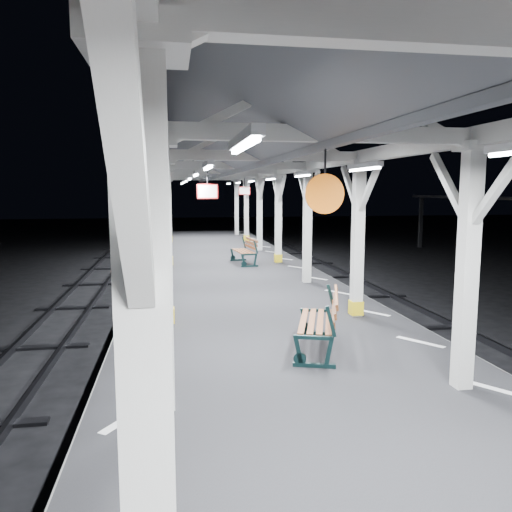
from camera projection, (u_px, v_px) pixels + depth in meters
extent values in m
plane|color=black|center=(286.00, 405.00, 8.63)|extent=(120.00, 120.00, 0.00)
cube|color=black|center=(286.00, 378.00, 8.56)|extent=(6.00, 50.00, 1.00)
cube|color=silver|center=(139.00, 357.00, 8.09)|extent=(1.00, 48.00, 0.01)
cube|color=silver|center=(420.00, 342.00, 8.90)|extent=(1.00, 48.00, 0.01)
cube|color=#2D2D33|center=(12.00, 420.00, 7.88)|extent=(0.08, 60.00, 0.16)
cube|color=beige|center=(148.00, 453.00, 2.09)|extent=(0.22, 0.22, 3.20)
cube|color=beige|center=(136.00, 39.00, 1.87)|extent=(0.40, 0.40, 0.12)
cube|color=beige|center=(147.00, 179.00, 2.48)|extent=(0.10, 0.99, 0.99)
cube|color=beige|center=(128.00, 171.00, 1.40)|extent=(0.10, 0.99, 0.99)
cube|color=beige|center=(163.00, 282.00, 6.00)|extent=(0.22, 0.22, 3.20)
cube|color=beige|center=(160.00, 141.00, 5.78)|extent=(0.40, 0.40, 0.12)
cube|color=beige|center=(162.00, 186.00, 6.39)|extent=(0.10, 0.99, 0.99)
cube|color=beige|center=(160.00, 185.00, 5.31)|extent=(0.10, 0.99, 0.99)
cube|color=beige|center=(166.00, 246.00, 9.91)|extent=(0.22, 0.22, 3.20)
cube|color=beige|center=(164.00, 161.00, 9.69)|extent=(0.40, 0.40, 0.12)
cube|color=yellow|center=(168.00, 315.00, 10.10)|extent=(0.26, 0.26, 0.30)
cube|color=beige|center=(165.00, 187.00, 10.30)|extent=(0.10, 0.99, 0.99)
cube|color=beige|center=(165.00, 187.00, 9.22)|extent=(0.10, 0.99, 0.99)
cube|color=beige|center=(168.00, 230.00, 13.82)|extent=(0.22, 0.22, 3.20)
cube|color=beige|center=(166.00, 169.00, 13.60)|extent=(0.40, 0.40, 0.12)
cube|color=beige|center=(167.00, 188.00, 14.21)|extent=(0.10, 0.99, 0.99)
cube|color=beige|center=(167.00, 188.00, 13.13)|extent=(0.10, 0.99, 0.99)
cube|color=beige|center=(168.00, 221.00, 17.73)|extent=(0.22, 0.22, 3.20)
cube|color=beige|center=(167.00, 174.00, 17.51)|extent=(0.40, 0.40, 0.12)
cube|color=yellow|center=(169.00, 261.00, 17.92)|extent=(0.26, 0.26, 0.30)
cube|color=beige|center=(168.00, 189.00, 18.12)|extent=(0.10, 0.99, 0.99)
cube|color=beige|center=(168.00, 188.00, 17.04)|extent=(0.10, 0.99, 0.99)
cube|color=beige|center=(169.00, 216.00, 21.64)|extent=(0.22, 0.22, 3.20)
cube|color=beige|center=(168.00, 177.00, 21.42)|extent=(0.40, 0.40, 0.12)
cube|color=beige|center=(168.00, 189.00, 22.03)|extent=(0.10, 0.99, 0.99)
cube|color=beige|center=(168.00, 189.00, 20.95)|extent=(0.10, 0.99, 0.99)
cube|color=beige|center=(169.00, 212.00, 25.55)|extent=(0.22, 0.22, 3.20)
cube|color=beige|center=(169.00, 179.00, 25.33)|extent=(0.40, 0.40, 0.12)
cube|color=yellow|center=(170.00, 239.00, 25.74)|extent=(0.26, 0.26, 0.30)
cube|color=beige|center=(169.00, 189.00, 25.94)|extent=(0.10, 0.99, 0.99)
cube|color=beige|center=(169.00, 189.00, 24.86)|extent=(0.10, 0.99, 0.99)
cube|color=beige|center=(170.00, 209.00, 29.46)|extent=(0.22, 0.22, 3.20)
cube|color=beige|center=(169.00, 180.00, 29.24)|extent=(0.40, 0.40, 0.12)
cube|color=beige|center=(169.00, 189.00, 29.85)|extent=(0.10, 0.99, 0.99)
cube|color=beige|center=(169.00, 189.00, 28.77)|extent=(0.10, 0.99, 0.99)
cube|color=beige|center=(467.00, 273.00, 6.66)|extent=(0.22, 0.22, 3.20)
cube|color=beige|center=(474.00, 146.00, 6.44)|extent=(0.40, 0.40, 0.12)
cube|color=beige|center=(449.00, 186.00, 7.05)|extent=(0.10, 0.99, 0.99)
cube|color=beige|center=(499.00, 186.00, 5.97)|extent=(0.10, 0.99, 0.99)
cube|color=beige|center=(358.00, 242.00, 10.57)|extent=(0.22, 0.22, 3.20)
cube|color=beige|center=(360.00, 163.00, 10.35)|extent=(0.40, 0.40, 0.12)
cube|color=yellow|center=(356.00, 308.00, 10.76)|extent=(0.26, 0.26, 0.30)
cube|color=beige|center=(350.00, 188.00, 10.96)|extent=(0.10, 0.99, 0.99)
cube|color=beige|center=(369.00, 187.00, 9.88)|extent=(0.10, 0.99, 0.99)
cube|color=beige|center=(307.00, 228.00, 14.48)|extent=(0.22, 0.22, 3.20)
cube|color=beige|center=(308.00, 170.00, 14.26)|extent=(0.40, 0.40, 0.12)
cube|color=beige|center=(303.00, 188.00, 14.87)|extent=(0.10, 0.99, 0.99)
cube|color=beige|center=(313.00, 188.00, 13.79)|extent=(0.10, 0.99, 0.99)
cube|color=beige|center=(278.00, 220.00, 18.39)|extent=(0.22, 0.22, 3.20)
cube|color=beige|center=(279.00, 175.00, 18.17)|extent=(0.40, 0.40, 0.12)
cube|color=yellow|center=(278.00, 258.00, 18.58)|extent=(0.26, 0.26, 0.30)
cube|color=beige|center=(275.00, 189.00, 18.78)|extent=(0.10, 0.99, 0.99)
cube|color=beige|center=(282.00, 189.00, 17.70)|extent=(0.10, 0.99, 0.99)
cube|color=beige|center=(260.00, 215.00, 22.30)|extent=(0.22, 0.22, 3.20)
cube|color=beige|center=(260.00, 177.00, 22.08)|extent=(0.40, 0.40, 0.12)
cube|color=beige|center=(258.00, 189.00, 22.69)|extent=(0.10, 0.99, 0.99)
cube|color=beige|center=(262.00, 189.00, 21.61)|extent=(0.10, 0.99, 0.99)
cube|color=beige|center=(246.00, 211.00, 26.21)|extent=(0.22, 0.22, 3.20)
cube|color=beige|center=(246.00, 179.00, 25.99)|extent=(0.40, 0.40, 0.12)
cube|color=yellow|center=(246.00, 238.00, 26.40)|extent=(0.26, 0.26, 0.30)
cube|color=beige|center=(245.00, 189.00, 26.60)|extent=(0.10, 0.99, 0.99)
cube|color=beige|center=(248.00, 189.00, 25.52)|extent=(0.10, 0.99, 0.99)
cube|color=beige|center=(237.00, 208.00, 30.12)|extent=(0.22, 0.22, 3.20)
cube|color=beige|center=(236.00, 181.00, 29.90)|extent=(0.40, 0.40, 0.12)
cube|color=beige|center=(235.00, 189.00, 30.51)|extent=(0.10, 0.99, 0.99)
cube|color=beige|center=(238.00, 189.00, 29.43)|extent=(0.10, 0.99, 0.99)
cube|color=beige|center=(162.00, 146.00, 7.72)|extent=(0.18, 48.00, 0.24)
cube|color=beige|center=(404.00, 149.00, 8.38)|extent=(0.18, 48.00, 0.24)
cube|color=beige|center=(326.00, 134.00, 6.10)|extent=(4.20, 0.14, 0.20)
cube|color=beige|center=(265.00, 156.00, 10.01)|extent=(4.20, 0.14, 0.20)
cube|color=beige|center=(239.00, 165.00, 13.92)|extent=(4.20, 0.14, 0.20)
cube|color=beige|center=(224.00, 171.00, 17.83)|extent=(4.20, 0.14, 0.20)
cube|color=beige|center=(215.00, 174.00, 21.74)|extent=(4.20, 0.14, 0.20)
cube|color=beige|center=(208.00, 177.00, 25.65)|extent=(4.20, 0.14, 0.20)
cube|color=beige|center=(203.00, 178.00, 29.56)|extent=(4.20, 0.14, 0.20)
cube|color=beige|center=(289.00, 89.00, 7.93)|extent=(0.16, 48.00, 0.20)
cube|color=#494C51|center=(207.00, 111.00, 7.77)|extent=(2.80, 49.00, 1.45)
cube|color=#494C51|center=(365.00, 115.00, 8.20)|extent=(2.80, 49.00, 1.45)
cube|color=silver|center=(244.00, 139.00, 3.96)|extent=(0.10, 1.35, 0.08)
cube|color=white|center=(244.00, 145.00, 3.97)|extent=(0.05, 1.25, 0.05)
cube|color=silver|center=(208.00, 164.00, 7.87)|extent=(0.10, 1.35, 0.08)
cube|color=white|center=(208.00, 168.00, 7.88)|extent=(0.05, 1.25, 0.05)
cube|color=silver|center=(196.00, 173.00, 11.78)|extent=(0.10, 1.35, 0.08)
cube|color=white|center=(196.00, 175.00, 11.79)|extent=(0.05, 1.25, 0.05)
cube|color=silver|center=(190.00, 177.00, 15.69)|extent=(0.10, 1.35, 0.08)
cube|color=white|center=(190.00, 179.00, 15.70)|extent=(0.05, 1.25, 0.05)
cube|color=silver|center=(186.00, 180.00, 19.60)|extent=(0.10, 1.35, 0.08)
cube|color=white|center=(186.00, 181.00, 19.61)|extent=(0.05, 1.25, 0.05)
cube|color=silver|center=(183.00, 181.00, 23.51)|extent=(0.10, 1.35, 0.08)
cube|color=white|center=(183.00, 183.00, 23.52)|extent=(0.05, 1.25, 0.05)
cube|color=silver|center=(182.00, 183.00, 27.42)|extent=(0.10, 1.35, 0.08)
cube|color=white|center=(182.00, 184.00, 27.43)|extent=(0.05, 1.25, 0.05)
cube|color=silver|center=(364.00, 166.00, 8.30)|extent=(0.10, 1.35, 0.08)
cube|color=white|center=(364.00, 169.00, 8.31)|extent=(0.05, 1.25, 0.05)
cube|color=silver|center=(302.00, 173.00, 12.21)|extent=(0.10, 1.35, 0.08)
cube|color=white|center=(302.00, 176.00, 12.22)|extent=(0.05, 1.25, 0.05)
cube|color=silver|center=(271.00, 178.00, 16.12)|extent=(0.10, 1.35, 0.08)
cube|color=white|center=(271.00, 179.00, 16.13)|extent=(0.05, 1.25, 0.05)
cube|color=silver|center=(251.00, 180.00, 20.03)|extent=(0.10, 1.35, 0.08)
cube|color=white|center=(251.00, 181.00, 20.04)|extent=(0.05, 1.25, 0.05)
cube|color=silver|center=(238.00, 182.00, 23.94)|extent=(0.10, 1.35, 0.08)
cube|color=white|center=(238.00, 183.00, 23.95)|extent=(0.05, 1.25, 0.05)
cube|color=silver|center=(229.00, 183.00, 27.85)|extent=(0.10, 1.35, 0.08)
cube|color=white|center=(229.00, 184.00, 27.86)|extent=(0.05, 1.25, 0.05)
cylinder|color=black|center=(325.00, 161.00, 6.14)|extent=(0.02, 0.02, 0.30)
cylinder|color=orange|center=(325.00, 194.00, 6.19)|extent=(0.50, 0.04, 0.50)
cylinder|color=black|center=(207.00, 176.00, 11.76)|extent=(0.02, 0.02, 0.36)
cube|color=red|center=(208.00, 191.00, 11.81)|extent=(0.50, 0.03, 0.35)
cube|color=white|center=(208.00, 191.00, 11.81)|extent=(0.44, 0.04, 0.29)
cylinder|color=black|center=(244.00, 183.00, 21.55)|extent=(0.02, 0.02, 0.36)
cube|color=red|center=(244.00, 191.00, 21.59)|extent=(0.50, 0.03, 0.35)
cube|color=white|center=(244.00, 191.00, 21.59)|extent=(0.44, 0.05, 0.29)
cube|color=black|center=(421.00, 222.00, 32.23)|extent=(0.20, 0.20, 3.30)
sphere|color=silver|center=(478.00, 199.00, 26.16)|extent=(0.20, 0.20, 0.20)
sphere|color=silver|center=(422.00, 198.00, 32.02)|extent=(0.20, 0.20, 0.20)
cube|color=black|center=(314.00, 365.00, 7.63)|extent=(0.65, 0.27, 0.07)
cube|color=black|center=(299.00, 351.00, 7.63)|extent=(0.18, 0.10, 0.51)
cube|color=black|center=(329.00, 352.00, 7.57)|extent=(0.16, 0.10, 0.51)
cube|color=black|center=(331.00, 321.00, 7.50)|extent=(0.19, 0.11, 0.48)
cube|color=black|center=(317.00, 333.00, 9.35)|extent=(0.65, 0.27, 0.07)
cube|color=black|center=(305.00, 321.00, 9.35)|extent=(0.18, 0.10, 0.51)
cube|color=black|center=(329.00, 322.00, 9.29)|extent=(0.16, 0.10, 0.51)
cube|color=black|center=(331.00, 297.00, 9.22)|extent=(0.19, 0.11, 0.48)
cube|color=brown|center=(303.00, 321.00, 8.46)|extent=(0.61, 1.61, 0.04)
cube|color=brown|center=(312.00, 321.00, 8.44)|extent=(0.61, 1.61, 0.04)
cube|color=brown|center=(320.00, 322.00, 8.42)|extent=(0.61, 1.61, 0.04)
cube|color=brown|center=(329.00, 322.00, 8.40)|extent=(0.61, 1.61, 0.04)
cube|color=brown|center=(334.00, 313.00, 8.36)|extent=(0.57, 1.60, 0.10)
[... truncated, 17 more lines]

